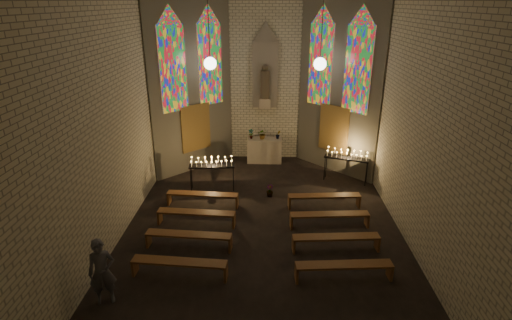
# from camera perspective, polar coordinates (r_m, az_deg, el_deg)

# --- Properties ---
(floor) EXTENTS (12.00, 12.00, 0.00)m
(floor) POSITION_cam_1_polar(r_m,az_deg,el_deg) (11.74, 0.92, -10.25)
(floor) COLOR black
(floor) RESTS_ON ground
(room) EXTENTS (8.22, 12.43, 7.00)m
(room) POSITION_cam_1_polar(r_m,az_deg,el_deg) (13.55, 1.23, 11.12)
(room) COLOR beige
(room) RESTS_ON ground
(altar) EXTENTS (1.40, 0.60, 1.00)m
(altar) POSITION_cam_1_polar(r_m,az_deg,el_deg) (16.43, 1.21, 1.40)
(altar) COLOR #C0B39C
(altar) RESTS_ON ground
(flower_vase_left) EXTENTS (0.23, 0.17, 0.41)m
(flower_vase_left) POSITION_cam_1_polar(r_m,az_deg,el_deg) (16.21, -0.72, 3.76)
(flower_vase_left) COLOR #4C723F
(flower_vase_left) RESTS_ON altar
(flower_vase_center) EXTENTS (0.39, 0.34, 0.43)m
(flower_vase_center) POSITION_cam_1_polar(r_m,az_deg,el_deg) (16.18, 0.96, 3.76)
(flower_vase_center) COLOR #4C723F
(flower_vase_center) RESTS_ON altar
(flower_vase_right) EXTENTS (0.23, 0.21, 0.35)m
(flower_vase_right) POSITION_cam_1_polar(r_m,az_deg,el_deg) (16.24, 3.18, 3.65)
(flower_vase_right) COLOR #4C723F
(flower_vase_right) RESTS_ON altar
(aisle_flower_pot) EXTENTS (0.29, 0.29, 0.42)m
(aisle_flower_pot) POSITION_cam_1_polar(r_m,az_deg,el_deg) (13.64, 1.97, -4.39)
(aisle_flower_pot) COLOR #4C723F
(aisle_flower_pot) RESTS_ON ground
(votive_stand_left) EXTENTS (1.60, 0.50, 1.15)m
(votive_stand_left) POSITION_cam_1_polar(r_m,az_deg,el_deg) (13.86, -6.34, -0.53)
(votive_stand_left) COLOR black
(votive_stand_left) RESTS_ON ground
(votive_stand_right) EXTENTS (1.63, 0.88, 1.17)m
(votive_stand_right) POSITION_cam_1_polar(r_m,az_deg,el_deg) (14.79, 12.85, 0.56)
(votive_stand_right) COLOR black
(votive_stand_right) RESTS_ON ground
(pew_left_0) EXTENTS (2.33, 0.49, 0.44)m
(pew_left_0) POSITION_cam_1_polar(r_m,az_deg,el_deg) (13.08, -7.65, -5.06)
(pew_left_0) COLOR brown
(pew_left_0) RESTS_ON ground
(pew_right_0) EXTENTS (2.33, 0.49, 0.44)m
(pew_right_0) POSITION_cam_1_polar(r_m,az_deg,el_deg) (13.04, 9.74, -5.27)
(pew_right_0) COLOR brown
(pew_right_0) RESTS_ON ground
(pew_left_1) EXTENTS (2.33, 0.49, 0.44)m
(pew_left_1) POSITION_cam_1_polar(r_m,az_deg,el_deg) (12.04, -8.53, -7.64)
(pew_left_1) COLOR brown
(pew_left_1) RESTS_ON ground
(pew_right_1) EXTENTS (2.33, 0.49, 0.44)m
(pew_right_1) POSITION_cam_1_polar(r_m,az_deg,el_deg) (12.00, 10.47, -7.88)
(pew_right_1) COLOR brown
(pew_right_1) RESTS_ON ground
(pew_left_2) EXTENTS (2.33, 0.49, 0.44)m
(pew_left_2) POSITION_cam_1_polar(r_m,az_deg,el_deg) (11.03, -9.59, -10.70)
(pew_left_2) COLOR brown
(pew_left_2) RESTS_ON ground
(pew_right_2) EXTENTS (2.33, 0.49, 0.44)m
(pew_right_2) POSITION_cam_1_polar(r_m,az_deg,el_deg) (10.99, 11.36, -10.97)
(pew_right_2) COLOR brown
(pew_right_2) RESTS_ON ground
(pew_left_3) EXTENTS (2.33, 0.49, 0.44)m
(pew_left_3) POSITION_cam_1_polar(r_m,az_deg,el_deg) (10.06, -10.89, -14.35)
(pew_left_3) COLOR brown
(pew_left_3) RESTS_ON ground
(pew_right_3) EXTENTS (2.33, 0.49, 0.44)m
(pew_right_3) POSITION_cam_1_polar(r_m,az_deg,el_deg) (10.02, 12.45, -14.67)
(pew_right_3) COLOR brown
(pew_right_3) RESTS_ON ground
(visitor) EXTENTS (0.66, 0.54, 1.57)m
(visitor) POSITION_cam_1_polar(r_m,az_deg,el_deg) (9.55, -21.12, -14.67)
(visitor) COLOR #474851
(visitor) RESTS_ON ground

